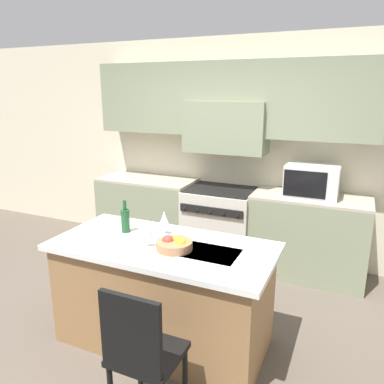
{
  "coord_description": "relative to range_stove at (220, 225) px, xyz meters",
  "views": [
    {
      "loc": [
        1.46,
        -2.22,
        2.08
      ],
      "look_at": [
        0.06,
        0.92,
        1.14
      ],
      "focal_mm": 35.0,
      "sensor_mm": 36.0,
      "label": 1
    }
  ],
  "objects": [
    {
      "name": "kitchen_island",
      "position": [
        0.11,
        -1.69,
        -0.01
      ],
      "size": [
        1.79,
        0.86,
        0.89
      ],
      "color": "olive",
      "rests_on": "ground_plane"
    },
    {
      "name": "wine_glass_far",
      "position": [
        0.02,
        -1.5,
        0.57
      ],
      "size": [
        0.08,
        0.08,
        0.2
      ],
      "color": "white",
      "rests_on": "kitchen_island"
    },
    {
      "name": "back_counter",
      "position": [
        -0.0,
        0.02,
        0.01
      ],
      "size": [
        3.36,
        0.62,
        0.95
      ],
      "color": "gray",
      "rests_on": "ground_plane"
    },
    {
      "name": "wine_bottle",
      "position": [
        -0.31,
        -1.59,
        0.53
      ],
      "size": [
        0.08,
        0.08,
        0.29
      ],
      "color": "#194723",
      "rests_on": "kitchen_island"
    },
    {
      "name": "fruit_bowl",
      "position": [
        0.24,
        -1.74,
        0.47
      ],
      "size": [
        0.28,
        0.28,
        0.1
      ],
      "color": "#996B47",
      "rests_on": "kitchen_island"
    },
    {
      "name": "ground_plane",
      "position": [
        0.0,
        -1.91,
        -0.46
      ],
      "size": [
        10.0,
        10.0,
        0.0
      ],
      "primitive_type": "plane",
      "color": "brown"
    },
    {
      "name": "range_stove",
      "position": [
        0.0,
        0.0,
        0.0
      ],
      "size": [
        0.83,
        0.7,
        0.92
      ],
      "color": "beige",
      "rests_on": "ground_plane"
    },
    {
      "name": "island_chair",
      "position": [
        0.38,
        -2.48,
        0.08
      ],
      "size": [
        0.42,
        0.4,
        0.97
      ],
      "color": "black",
      "rests_on": "ground_plane"
    },
    {
      "name": "wine_glass_near",
      "position": [
        0.03,
        -1.79,
        0.57
      ],
      "size": [
        0.08,
        0.08,
        0.2
      ],
      "color": "white",
      "rests_on": "kitchen_island"
    },
    {
      "name": "back_cabinetry",
      "position": [
        0.0,
        0.27,
        1.13
      ],
      "size": [
        10.0,
        0.46,
        2.7
      ],
      "color": "beige",
      "rests_on": "ground_plane"
    },
    {
      "name": "microwave",
      "position": [
        1.04,
        0.02,
        0.66
      ],
      "size": [
        0.56,
        0.38,
        0.35
      ],
      "color": "silver",
      "rests_on": "back_counter"
    }
  ]
}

